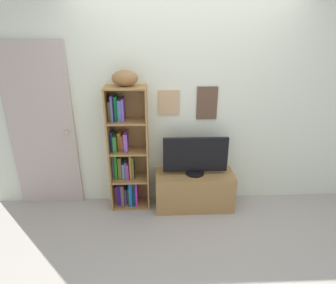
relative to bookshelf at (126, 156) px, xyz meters
name	(u,v)px	position (x,y,z in m)	size (l,w,h in m)	color
ground	(193,261)	(0.71, -0.99, -0.69)	(5.20, 5.20, 0.04)	#A29A91
back_wall	(185,104)	(0.71, 0.14, 0.59)	(4.80, 0.08, 2.52)	silver
bookshelf	(126,156)	(0.00, 0.00, 0.00)	(0.46, 0.29, 1.50)	olive
football	(125,78)	(0.04, -0.03, 0.92)	(0.28, 0.17, 0.17)	olive
tv_stand	(194,190)	(0.83, -0.09, -0.44)	(0.94, 0.40, 0.45)	olive
television	(195,156)	(0.83, -0.09, 0.01)	(0.76, 0.22, 0.46)	black
door	(42,129)	(-0.97, 0.09, 0.32)	(0.76, 0.09, 1.98)	#B3A096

